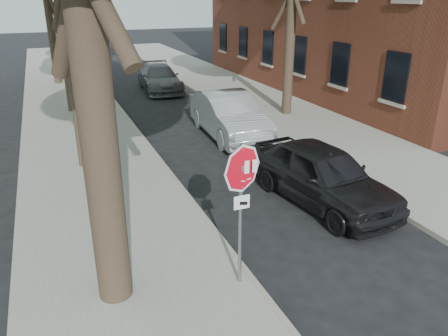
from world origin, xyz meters
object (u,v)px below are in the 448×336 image
at_px(car_a, 322,175).
at_px(car_c, 160,78).
at_px(car_b, 229,115).
at_px(stop_sign, 242,189).

height_order(car_a, car_c, car_a).
bearing_deg(car_b, stop_sign, -108.94).
height_order(car_a, car_b, car_b).
bearing_deg(stop_sign, car_c, 80.06).
distance_m(stop_sign, car_a, 4.25).
relative_size(stop_sign, car_b, 0.54).
xyz_separation_m(car_a, car_c, (-0.30, 14.72, -0.07)).
relative_size(car_a, car_c, 0.94).
xyz_separation_m(car_b, car_c, (-0.30, 8.83, -0.12)).
relative_size(stop_sign, car_c, 0.56).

